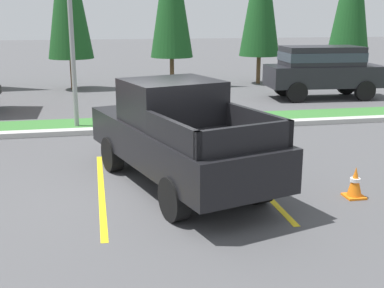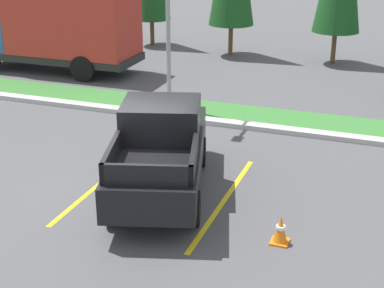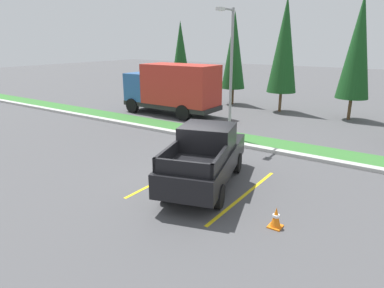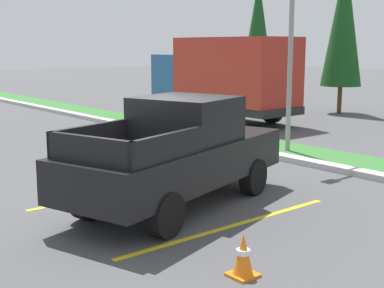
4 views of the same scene
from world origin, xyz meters
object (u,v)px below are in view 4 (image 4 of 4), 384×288
(street_light, at_px, (288,22))
(traffic_cone, at_px, (243,256))
(cypress_tree_left_inner, at_px, (343,22))
(pickup_truck_main, at_px, (179,153))
(cypress_tree_leftmost, at_px, (258,31))
(cargo_truck_distant, at_px, (224,76))

(street_light, distance_m, traffic_cone, 9.39)
(street_light, bearing_deg, traffic_cone, -52.73)
(street_light, relative_size, cypress_tree_left_inner, 0.91)
(pickup_truck_main, xyz_separation_m, cypress_tree_left_inner, (-6.72, 14.73, 3.10))
(cypress_tree_leftmost, bearing_deg, cypress_tree_left_inner, 7.66)
(cargo_truck_distant, bearing_deg, pickup_truck_main, -47.13)
(cypress_tree_left_inner, xyz_separation_m, traffic_cone, (9.87, -16.12, -3.85))
(cypress_tree_left_inner, bearing_deg, cargo_truck_distant, -104.24)
(street_light, bearing_deg, cypress_tree_left_inner, 116.57)
(cypress_tree_leftmost, height_order, traffic_cone, cypress_tree_leftmost)
(street_light, xyz_separation_m, cypress_tree_leftmost, (-9.23, 8.54, 0.08))
(cypress_tree_left_inner, bearing_deg, traffic_cone, -58.51)
(traffic_cone, bearing_deg, cargo_truck_distant, 137.99)
(pickup_truck_main, distance_m, cypress_tree_leftmost, 18.33)
(pickup_truck_main, xyz_separation_m, cargo_truck_distant, (-8.22, 8.85, 0.81))
(cypress_tree_leftmost, bearing_deg, cargo_truck_distant, -59.02)
(cypress_tree_leftmost, bearing_deg, street_light, -42.77)
(cargo_truck_distant, xyz_separation_m, cypress_tree_leftmost, (-3.15, 5.26, 1.96))
(pickup_truck_main, xyz_separation_m, street_light, (-2.14, 5.57, 2.69))
(cypress_tree_leftmost, height_order, cypress_tree_left_inner, cypress_tree_left_inner)
(cypress_tree_leftmost, xyz_separation_m, cypress_tree_left_inner, (4.65, 0.63, 0.33))
(pickup_truck_main, height_order, traffic_cone, pickup_truck_main)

